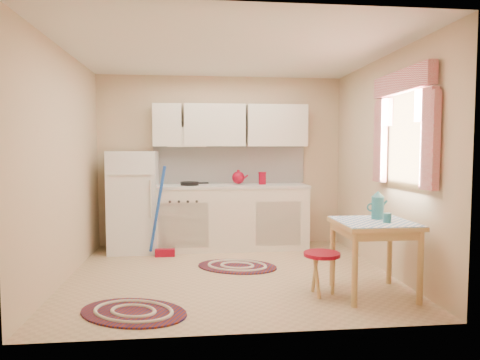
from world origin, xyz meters
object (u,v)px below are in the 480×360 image
fridge (134,202)px  stool (322,274)px  base_cabinets (228,218)px  table (374,258)px

fridge → stool: bearing=-44.7°
base_cabinets → stool: bearing=-70.3°
fridge → base_cabinets: 1.35m
stool → base_cabinets: bearing=109.7°
fridge → stool: 2.95m
fridge → table: bearing=-39.0°
fridge → base_cabinets: fridge is taller
stool → fridge: bearing=135.3°
fridge → table: size_ratio=1.94×
base_cabinets → stool: 2.24m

